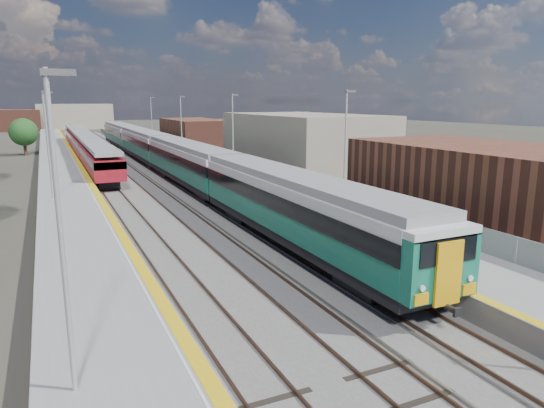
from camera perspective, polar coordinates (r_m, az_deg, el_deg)
ground at (r=55.04m, az=-13.95°, el=3.48°), size 320.00×320.00×0.00m
ballast_bed at (r=57.10m, az=-16.66°, el=3.66°), size 10.50×155.00×0.06m
tracks at (r=58.82m, az=-16.33°, el=3.99°), size 8.96×160.00×0.17m
platform_right at (r=58.57m, az=-9.37°, el=4.70°), size 4.70×155.00×8.52m
platform_left at (r=56.47m, az=-23.52°, el=3.58°), size 4.30×155.00×8.52m
buildings at (r=142.33m, az=-28.78°, el=11.73°), size 72.00×185.50×40.00m
green_train at (r=55.70m, az=-12.69°, el=6.11°), size 3.07×85.36×3.38m
red_train at (r=70.79m, az=-21.14°, el=6.51°), size 2.71×55.00×3.42m
tree_c at (r=79.94m, az=-27.20°, el=7.53°), size 3.99×3.99×5.41m
tree_d at (r=72.99m, az=4.00°, el=9.00°), size 4.71×4.71×6.39m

